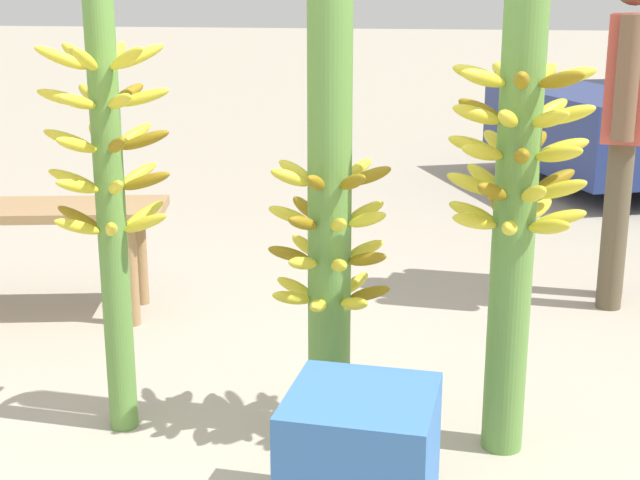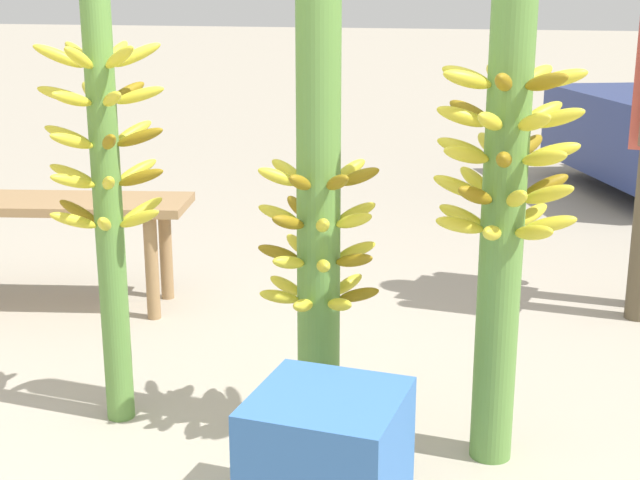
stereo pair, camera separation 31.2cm
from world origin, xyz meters
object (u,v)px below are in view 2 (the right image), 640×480
at_px(banana_stalk_left, 105,158).
at_px(banana_stalk_right, 504,202).
at_px(banana_stalk_center, 319,225).
at_px(produce_crate, 327,463).
at_px(market_bench, 19,215).

xyz_separation_m(banana_stalk_left, banana_stalk_right, (1.24, 0.15, -0.08)).
distance_m(banana_stalk_center, produce_crate, 0.75).
xyz_separation_m(banana_stalk_center, market_bench, (-1.71, 0.74, -0.27)).
height_order(banana_stalk_center, produce_crate, banana_stalk_center).
relative_size(banana_stalk_right, market_bench, 0.95).
height_order(banana_stalk_right, market_bench, banana_stalk_right).
relative_size(banana_stalk_right, produce_crate, 3.93).
height_order(banana_stalk_left, banana_stalk_center, banana_stalk_left).
distance_m(banana_stalk_right, produce_crate, 0.90).
bearing_deg(banana_stalk_right, banana_stalk_center, -176.55).
bearing_deg(banana_stalk_center, banana_stalk_right, 3.45).
xyz_separation_m(banana_stalk_left, market_bench, (-1.03, 0.86, -0.47)).
relative_size(banana_stalk_center, market_bench, 0.90).
xyz_separation_m(banana_stalk_left, banana_stalk_center, (0.68, 0.11, -0.19)).
xyz_separation_m(banana_stalk_center, produce_crate, (0.20, -0.51, -0.52)).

